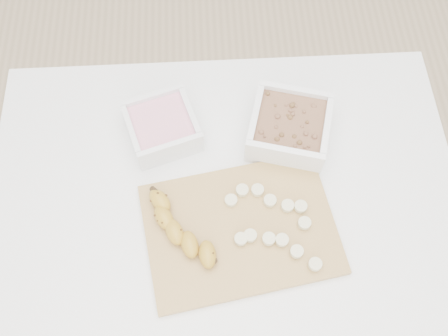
{
  "coord_description": "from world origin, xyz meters",
  "views": [
    {
      "loc": [
        -0.02,
        -0.41,
        1.72
      ],
      "look_at": [
        0.0,
        0.03,
        0.81
      ],
      "focal_mm": 40.0,
      "sensor_mm": 36.0,
      "label": 1
    }
  ],
  "objects_px": {
    "cutting_board": "(240,229)",
    "banana": "(182,231)",
    "bowl_granola": "(289,127)",
    "table": "(225,209)",
    "bowl_yogurt": "(162,127)"
  },
  "relations": [
    {
      "from": "table",
      "to": "cutting_board",
      "type": "bearing_deg",
      "value": -72.06
    },
    {
      "from": "cutting_board",
      "to": "banana",
      "type": "bearing_deg",
      "value": -177.27
    },
    {
      "from": "bowl_granola",
      "to": "table",
      "type": "bearing_deg",
      "value": -138.41
    },
    {
      "from": "bowl_yogurt",
      "to": "bowl_granola",
      "type": "height_order",
      "value": "bowl_granola"
    },
    {
      "from": "table",
      "to": "bowl_yogurt",
      "type": "xyz_separation_m",
      "value": [
        -0.13,
        0.15,
        0.13
      ]
    },
    {
      "from": "bowl_yogurt",
      "to": "cutting_board",
      "type": "height_order",
      "value": "bowl_yogurt"
    },
    {
      "from": "bowl_granola",
      "to": "cutting_board",
      "type": "relative_size",
      "value": 0.53
    },
    {
      "from": "bowl_yogurt",
      "to": "banana",
      "type": "bearing_deg",
      "value": -80.7
    },
    {
      "from": "bowl_granola",
      "to": "bowl_yogurt",
      "type": "bearing_deg",
      "value": 176.0
    },
    {
      "from": "bowl_yogurt",
      "to": "bowl_granola",
      "type": "xyz_separation_m",
      "value": [
        0.28,
        -0.02,
        0.01
      ]
    },
    {
      "from": "table",
      "to": "bowl_yogurt",
      "type": "distance_m",
      "value": 0.24
    },
    {
      "from": "bowl_yogurt",
      "to": "bowl_granola",
      "type": "distance_m",
      "value": 0.28
    },
    {
      "from": "table",
      "to": "cutting_board",
      "type": "distance_m",
      "value": 0.14
    },
    {
      "from": "bowl_yogurt",
      "to": "table",
      "type": "bearing_deg",
      "value": -49.31
    },
    {
      "from": "table",
      "to": "bowl_granola",
      "type": "distance_m",
      "value": 0.24
    }
  ]
}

